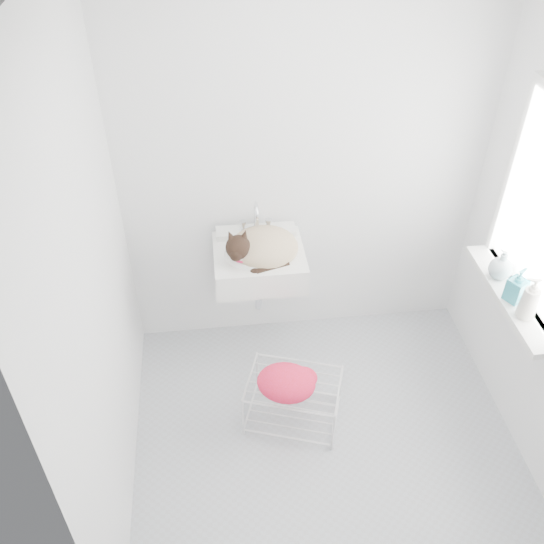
{
  "coord_description": "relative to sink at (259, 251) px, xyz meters",
  "views": [
    {
      "loc": [
        -0.56,
        -2.05,
        2.97
      ],
      "look_at": [
        -0.25,
        0.5,
        0.88
      ],
      "focal_mm": 39.37,
      "sensor_mm": 36.0,
      "label": 1
    }
  ],
  "objects": [
    {
      "name": "windowsill",
      "position": [
        1.31,
        -0.54,
        -0.02
      ],
      "size": [
        0.16,
        0.88,
        0.04
      ],
      "primitive_type": "cube",
      "color": "white",
      "rests_on": "right_wall"
    },
    {
      "name": "left_wall",
      "position": [
        -0.8,
        -0.74,
        0.4
      ],
      "size": [
        0.02,
        2.0,
        2.5
      ],
      "primitive_type": "cube",
      "color": "white",
      "rests_on": "ground"
    },
    {
      "name": "faucet",
      "position": [
        0.0,
        0.18,
        0.14
      ],
      "size": [
        0.19,
        0.14,
        0.19
      ],
      "primitive_type": null,
      "color": "silver",
      "rests_on": "sink"
    },
    {
      "name": "bottle_a",
      "position": [
        1.3,
        -0.72,
        0.0
      ],
      "size": [
        0.1,
        0.1,
        0.21
      ],
      "primitive_type": "imported",
      "rotation": [
        0.0,
        0.0,
        4.42
      ],
      "color": "white",
      "rests_on": "windowsill"
    },
    {
      "name": "floor",
      "position": [
        0.3,
        -0.74,
        -0.85
      ],
      "size": [
        2.2,
        2.0,
        0.02
      ],
      "primitive_type": "cube",
      "color": "#A8ADB3",
      "rests_on": "ground"
    },
    {
      "name": "bottle_b",
      "position": [
        1.3,
        -0.58,
        0.0
      ],
      "size": [
        0.12,
        0.12,
        0.2
      ],
      "primitive_type": "imported",
      "rotation": [
        0.0,
        0.0,
        2.09
      ],
      "color": "teal",
      "rests_on": "windowsill"
    },
    {
      "name": "towel",
      "position": [
        0.09,
        -0.62,
        -0.51
      ],
      "size": [
        0.39,
        0.33,
        0.14
      ],
      "primitive_type": "ellipsoid",
      "rotation": [
        0.0,
        0.0,
        -0.31
      ],
      "color": "red",
      "rests_on": "wire_rack"
    },
    {
      "name": "bottle_c",
      "position": [
        1.3,
        -0.39,
        0.0
      ],
      "size": [
        0.17,
        0.17,
        0.17
      ],
      "primitive_type": "imported",
      "rotation": [
        0.0,
        0.0,
        3.53
      ],
      "color": "#ABBDC3",
      "rests_on": "windowsill"
    },
    {
      "name": "back_wall",
      "position": [
        0.3,
        0.26,
        0.4
      ],
      "size": [
        2.2,
        0.02,
        2.5
      ],
      "primitive_type": "cube",
      "color": "white",
      "rests_on": "ground"
    },
    {
      "name": "cat",
      "position": [
        0.01,
        -0.02,
        0.04
      ],
      "size": [
        0.43,
        0.34,
        0.27
      ],
      "rotation": [
        0.0,
        0.0,
        0.03
      ],
      "color": "#C9AD90",
      "rests_on": "sink"
    },
    {
      "name": "sink",
      "position": [
        0.0,
        0.0,
        0.0
      ],
      "size": [
        0.53,
        0.47,
        0.21
      ],
      "primitive_type": "cube",
      "color": "white",
      "rests_on": "back_wall"
    },
    {
      "name": "wire_rack",
      "position": [
        0.14,
        -0.56,
        -0.7
      ],
      "size": [
        0.61,
        0.51,
        0.31
      ],
      "primitive_type": "cube",
      "rotation": [
        0.0,
        0.0,
        -0.32
      ],
      "color": "silver",
      "rests_on": "floor"
    }
  ]
}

